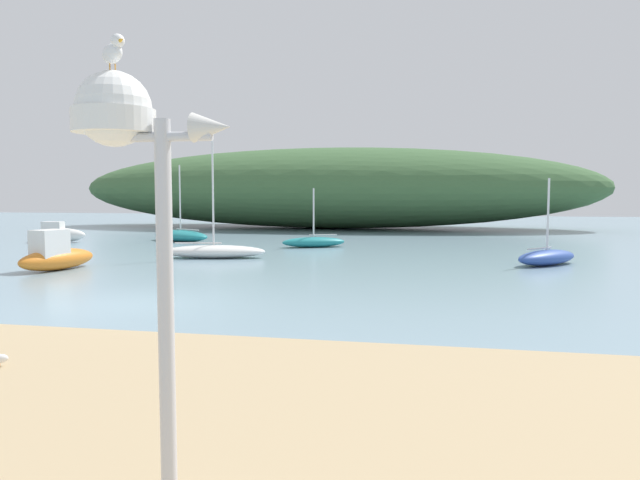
{
  "coord_description": "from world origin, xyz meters",
  "views": [
    {
      "loc": [
        7.22,
        -13.23,
        2.68
      ],
      "look_at": [
        3.39,
        5.52,
        1.18
      ],
      "focal_mm": 33.47,
      "sensor_mm": 36.0,
      "label": 1
    }
  ],
  "objects_px": {
    "sailboat_far_right": "(214,251)",
    "motorboat_inner_mooring": "(58,234)",
    "seagull_on_radar": "(113,51)",
    "sailboat_off_point": "(314,242)",
    "mast_structure": "(126,146)",
    "motorboat_by_sandbar": "(55,255)",
    "sailboat_mid_channel": "(181,236)",
    "sailboat_centre_water": "(547,257)"
  },
  "relations": [
    {
      "from": "motorboat_inner_mooring",
      "to": "sailboat_mid_channel",
      "type": "bearing_deg",
      "value": 16.57
    },
    {
      "from": "seagull_on_radar",
      "to": "motorboat_by_sandbar",
      "type": "relative_size",
      "value": 0.09
    },
    {
      "from": "sailboat_mid_channel",
      "to": "sailboat_off_point",
      "type": "xyz_separation_m",
      "value": [
        8.03,
        -2.02,
        -0.06
      ]
    },
    {
      "from": "sailboat_far_right",
      "to": "sailboat_centre_water",
      "type": "distance_m",
      "value": 13.13
    },
    {
      "from": "sailboat_far_right",
      "to": "sailboat_off_point",
      "type": "relative_size",
      "value": 1.62
    },
    {
      "from": "sailboat_off_point",
      "to": "sailboat_centre_water",
      "type": "distance_m",
      "value": 11.49
    },
    {
      "from": "sailboat_mid_channel",
      "to": "sailboat_centre_water",
      "type": "bearing_deg",
      "value": -22.47
    },
    {
      "from": "sailboat_mid_channel",
      "to": "sailboat_off_point",
      "type": "distance_m",
      "value": 8.28
    },
    {
      "from": "seagull_on_radar",
      "to": "sailboat_off_point",
      "type": "distance_m",
      "value": 25.4
    },
    {
      "from": "seagull_on_radar",
      "to": "motorboat_by_sandbar",
      "type": "distance_m",
      "value": 18.32
    },
    {
      "from": "sailboat_centre_water",
      "to": "motorboat_inner_mooring",
      "type": "relative_size",
      "value": 1.06
    },
    {
      "from": "seagull_on_radar",
      "to": "sailboat_mid_channel",
      "type": "height_order",
      "value": "sailboat_mid_channel"
    },
    {
      "from": "sailboat_off_point",
      "to": "motorboat_by_sandbar",
      "type": "xyz_separation_m",
      "value": [
        -6.98,
        -10.45,
        0.25
      ]
    },
    {
      "from": "seagull_on_radar",
      "to": "sailboat_off_point",
      "type": "relative_size",
      "value": 0.09
    },
    {
      "from": "sailboat_far_right",
      "to": "motorboat_inner_mooring",
      "type": "height_order",
      "value": "sailboat_far_right"
    },
    {
      "from": "sailboat_off_point",
      "to": "motorboat_by_sandbar",
      "type": "height_order",
      "value": "sailboat_off_point"
    },
    {
      "from": "motorboat_by_sandbar",
      "to": "motorboat_inner_mooring",
      "type": "bearing_deg",
      "value": 124.97
    },
    {
      "from": "sailboat_off_point",
      "to": "sailboat_far_right",
      "type": "bearing_deg",
      "value": -118.26
    },
    {
      "from": "sailboat_mid_channel",
      "to": "sailboat_off_point",
      "type": "height_order",
      "value": "sailboat_mid_channel"
    },
    {
      "from": "sailboat_off_point",
      "to": "sailboat_centre_water",
      "type": "relative_size",
      "value": 1.01
    },
    {
      "from": "sailboat_off_point",
      "to": "motorboat_inner_mooring",
      "type": "distance_m",
      "value": 14.38
    },
    {
      "from": "seagull_on_radar",
      "to": "sailboat_far_right",
      "type": "relative_size",
      "value": 0.06
    },
    {
      "from": "mast_structure",
      "to": "sailboat_off_point",
      "type": "relative_size",
      "value": 1.03
    },
    {
      "from": "motorboat_by_sandbar",
      "to": "sailboat_far_right",
      "type": "bearing_deg",
      "value": 50.66
    },
    {
      "from": "sailboat_far_right",
      "to": "sailboat_centre_water",
      "type": "height_order",
      "value": "sailboat_far_right"
    },
    {
      "from": "sailboat_centre_water",
      "to": "sailboat_off_point",
      "type": "bearing_deg",
      "value": 151.54
    },
    {
      "from": "sailboat_centre_water",
      "to": "motorboat_by_sandbar",
      "type": "height_order",
      "value": "sailboat_centre_water"
    },
    {
      "from": "seagull_on_radar",
      "to": "motorboat_inner_mooring",
      "type": "height_order",
      "value": "seagull_on_radar"
    },
    {
      "from": "sailboat_far_right",
      "to": "sailboat_centre_water",
      "type": "bearing_deg",
      "value": 0.73
    },
    {
      "from": "mast_structure",
      "to": "seagull_on_radar",
      "type": "xyz_separation_m",
      "value": [
        -0.08,
        -0.01,
        0.68
      ]
    },
    {
      "from": "sailboat_centre_water",
      "to": "sailboat_mid_channel",
      "type": "bearing_deg",
      "value": 157.53
    },
    {
      "from": "sailboat_off_point",
      "to": "seagull_on_radar",
      "type": "bearing_deg",
      "value": -81.14
    },
    {
      "from": "sailboat_far_right",
      "to": "mast_structure",
      "type": "bearing_deg",
      "value": -70.01
    },
    {
      "from": "motorboat_inner_mooring",
      "to": "sailboat_far_right",
      "type": "bearing_deg",
      "value": -26.97
    },
    {
      "from": "seagull_on_radar",
      "to": "sailboat_far_right",
      "type": "xyz_separation_m",
      "value": [
        -6.91,
        19.22,
        -3.41
      ]
    },
    {
      "from": "sailboat_far_right",
      "to": "sailboat_centre_water",
      "type": "xyz_separation_m",
      "value": [
        13.13,
        0.17,
        0.0
      ]
    },
    {
      "from": "mast_structure",
      "to": "sailboat_off_point",
      "type": "bearing_deg",
      "value": 99.05
    },
    {
      "from": "mast_structure",
      "to": "motorboat_inner_mooring",
      "type": "xyz_separation_m",
      "value": [
        -18.34,
        24.98,
        -2.56
      ]
    },
    {
      "from": "mast_structure",
      "to": "motorboat_by_sandbar",
      "type": "xyz_separation_m",
      "value": [
        -10.93,
        14.4,
        -2.5
      ]
    },
    {
      "from": "seagull_on_radar",
      "to": "mast_structure",
      "type": "bearing_deg",
      "value": 7.46
    },
    {
      "from": "sailboat_far_right",
      "to": "motorboat_inner_mooring",
      "type": "relative_size",
      "value": 1.74
    },
    {
      "from": "seagull_on_radar",
      "to": "sailboat_far_right",
      "type": "distance_m",
      "value": 20.71
    }
  ]
}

